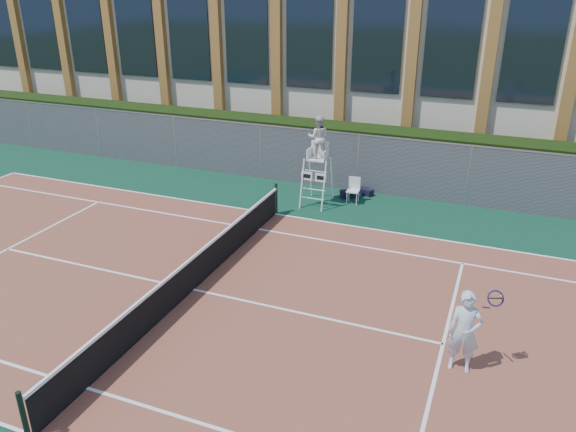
% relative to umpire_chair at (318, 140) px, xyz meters
% --- Properties ---
extents(ground, '(120.00, 120.00, 0.00)m').
position_rel_umpire_chair_xyz_m(ground, '(-0.99, -7.04, -2.36)').
color(ground, '#233814').
extents(apron, '(36.00, 20.00, 0.01)m').
position_rel_umpire_chair_xyz_m(apron, '(-0.99, -6.04, -2.36)').
color(apron, '#0C3626').
rests_on(apron, ground).
extents(tennis_court, '(23.77, 10.97, 0.02)m').
position_rel_umpire_chair_xyz_m(tennis_court, '(-0.99, -7.04, -2.34)').
color(tennis_court, brown).
rests_on(tennis_court, apron).
extents(tennis_net, '(0.10, 11.30, 1.10)m').
position_rel_umpire_chair_xyz_m(tennis_net, '(-0.99, -7.04, -1.83)').
color(tennis_net, black).
rests_on(tennis_net, ground).
extents(fence, '(40.00, 0.06, 2.20)m').
position_rel_umpire_chair_xyz_m(fence, '(-0.99, 1.76, -1.26)').
color(fence, '#595E60').
rests_on(fence, ground).
extents(hedge, '(40.00, 1.40, 2.20)m').
position_rel_umpire_chair_xyz_m(hedge, '(-0.99, 2.96, -1.26)').
color(hedge, black).
rests_on(hedge, ground).
extents(building, '(45.00, 10.60, 8.22)m').
position_rel_umpire_chair_xyz_m(building, '(-0.99, 10.91, 1.78)').
color(building, beige).
rests_on(building, ground).
extents(umpire_chair, '(0.90, 1.39, 3.24)m').
position_rel_umpire_chair_xyz_m(umpire_chair, '(0.00, 0.00, 0.00)').
color(umpire_chair, white).
rests_on(umpire_chair, ground).
extents(plastic_chair, '(0.46, 0.46, 0.93)m').
position_rel_umpire_chair_xyz_m(plastic_chair, '(1.19, 0.59, -1.81)').
color(plastic_chair, silver).
rests_on(plastic_chair, apron).
extents(sports_bag_near, '(0.72, 0.58, 0.29)m').
position_rel_umpire_chair_xyz_m(sports_bag_near, '(0.95, 0.95, -2.21)').
color(sports_bag_near, black).
rests_on(sports_bag_near, apron).
extents(sports_bag_far, '(0.65, 0.50, 0.24)m').
position_rel_umpire_chair_xyz_m(sports_bag_far, '(1.42, 1.48, -2.23)').
color(sports_bag_far, black).
rests_on(sports_bag_far, apron).
extents(tennis_player, '(1.01, 0.69, 1.82)m').
position_rel_umpire_chair_xyz_m(tennis_player, '(5.83, -7.77, -1.42)').
color(tennis_player, silver).
rests_on(tennis_player, tennis_court).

